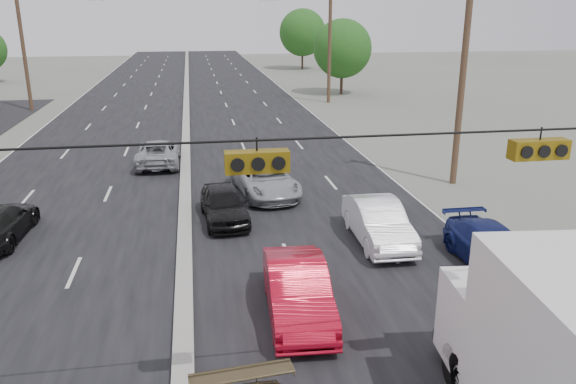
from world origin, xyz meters
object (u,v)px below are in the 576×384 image
at_px(utility_pole_right_b, 463,74).
at_px(queue_car_b, 378,223).
at_px(queue_car_a, 224,205).
at_px(queue_car_c, 265,180).
at_px(utility_pole_left_c, 23,46).
at_px(oncoming_far, 158,153).
at_px(queue_car_d, 492,249).
at_px(tree_right_far, 303,32).
at_px(tree_right_mid, 342,49).
at_px(utility_pole_right_c, 330,43).
at_px(red_sedan, 298,291).

relative_size(utility_pole_right_b, queue_car_b, 2.23).
relative_size(queue_car_a, queue_car_c, 0.80).
bearing_deg(utility_pole_left_c, utility_pole_right_b, -45.00).
bearing_deg(oncoming_far, queue_car_b, 124.39).
bearing_deg(queue_car_d, tree_right_far, 84.84).
xyz_separation_m(utility_pole_right_b, queue_car_c, (-9.00, -0.24, -4.41)).
bearing_deg(tree_right_far, queue_car_b, -98.63).
bearing_deg(tree_right_far, oncoming_far, -109.46).
bearing_deg(oncoming_far, utility_pole_left_c, -59.68).
relative_size(queue_car_a, oncoming_far, 0.84).
distance_m(utility_pole_left_c, tree_right_mid, 27.96).
bearing_deg(oncoming_far, utility_pole_right_b, 157.90).
xyz_separation_m(utility_pole_right_c, tree_right_far, (3.50, 30.00, -0.15)).
bearing_deg(tree_right_far, utility_pole_right_c, -96.65).
bearing_deg(queue_car_b, queue_car_a, 151.22).
height_order(red_sedan, queue_car_d, red_sedan).
relative_size(queue_car_b, queue_car_c, 0.90).
bearing_deg(utility_pole_left_c, queue_car_d, -56.84).
bearing_deg(utility_pole_left_c, utility_pole_right_c, 0.00).
height_order(utility_pole_left_c, utility_pole_right_b, same).
distance_m(queue_car_c, oncoming_far, 7.73).
distance_m(tree_right_far, red_sedan, 67.11).
bearing_deg(queue_car_b, queue_car_c, 119.27).
distance_m(tree_right_far, queue_car_c, 56.80).
xyz_separation_m(queue_car_d, oncoming_far, (-11.00, 14.57, 0.02)).
bearing_deg(tree_right_far, utility_pole_left_c, -133.53).
distance_m(utility_pole_left_c, red_sedan, 39.17).
xyz_separation_m(queue_car_c, queue_car_d, (6.10, -8.58, -0.05)).
height_order(queue_car_b, queue_car_d, queue_car_b).
xyz_separation_m(utility_pole_right_c, queue_car_c, (-9.00, -25.24, -4.41)).
xyz_separation_m(queue_car_c, oncoming_far, (-4.90, 5.98, -0.03)).
bearing_deg(queue_car_d, queue_car_a, 146.00).
height_order(tree_right_far, queue_car_a, tree_right_far).
distance_m(utility_pole_right_c, queue_car_a, 30.63).
height_order(utility_pole_left_c, queue_car_d, utility_pole_left_c).
distance_m(utility_pole_right_b, utility_pole_right_c, 25.00).
xyz_separation_m(tree_right_mid, queue_car_d, (-5.40, -38.82, -3.69)).
distance_m(queue_car_b, oncoming_far, 14.47).
distance_m(utility_pole_right_c, tree_right_far, 30.20).
distance_m(utility_pole_right_b, tree_right_mid, 30.11).
bearing_deg(queue_car_d, queue_car_c, 125.97).
height_order(utility_pole_right_b, queue_car_d, utility_pole_right_b).
distance_m(queue_car_d, oncoming_far, 18.25).
bearing_deg(tree_right_mid, tree_right_far, 87.71).
xyz_separation_m(utility_pole_right_b, queue_car_b, (-5.80, -6.25, -4.37)).
bearing_deg(tree_right_mid, utility_pole_left_c, -169.70).
relative_size(tree_right_mid, queue_car_a, 1.79).
height_order(utility_pole_right_c, tree_right_far, utility_pole_right_c).
bearing_deg(queue_car_b, utility_pole_left_c, 122.80).
bearing_deg(red_sedan, tree_right_far, 82.15).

